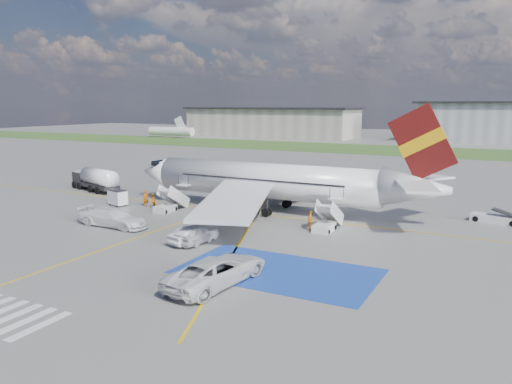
% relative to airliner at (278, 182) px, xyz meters
% --- Properties ---
extents(ground, '(400.00, 400.00, 0.00)m').
position_rel_airliner_xyz_m(ground, '(-1.51, -14.00, -3.39)').
color(ground, '#60605E').
rests_on(ground, ground).
extents(grass_strip, '(400.00, 30.00, 0.01)m').
position_rel_airliner_xyz_m(grass_strip, '(-1.51, 81.00, -3.39)').
color(grass_strip, '#2D4C1E').
rests_on(grass_strip, ground).
extents(taxiway_line_main, '(120.00, 0.20, 0.01)m').
position_rel_airliner_xyz_m(taxiway_line_main, '(-1.51, -2.00, -3.39)').
color(taxiway_line_main, gold).
rests_on(taxiway_line_main, ground).
extents(taxiway_line_cross, '(0.20, 60.00, 0.01)m').
position_rel_airliner_xyz_m(taxiway_line_cross, '(-6.51, -24.00, -3.39)').
color(taxiway_line_cross, gold).
rests_on(taxiway_line_cross, ground).
extents(taxiway_line_diag, '(20.71, 56.45, 0.01)m').
position_rel_airliner_xyz_m(taxiway_line_diag, '(-1.51, -2.00, -3.39)').
color(taxiway_line_diag, gold).
rests_on(taxiway_line_diag, ground).
extents(staging_box, '(14.00, 8.00, 0.01)m').
position_rel_airliner_xyz_m(staging_box, '(8.49, -18.00, -3.39)').
color(staging_box, '#193B96').
rests_on(staging_box, ground).
extents(terminal_west, '(60.00, 22.00, 10.00)m').
position_rel_airliner_xyz_m(terminal_west, '(-56.51, 116.00, 1.61)').
color(terminal_west, gray).
rests_on(terminal_west, ground).
extents(terminal_centre, '(48.00, 18.00, 12.00)m').
position_rel_airliner_xyz_m(terminal_centre, '(18.49, 121.00, 2.61)').
color(terminal_centre, gray).
rests_on(terminal_centre, ground).
extents(airliner, '(36.81, 32.95, 11.92)m').
position_rel_airliner_xyz_m(airliner, '(0.00, 0.00, 0.00)').
color(airliner, silver).
rests_on(airliner, ground).
extents(airstairs_fwd, '(1.90, 5.20, 3.60)m').
position_rel_airliner_xyz_m(airstairs_fwd, '(-11.01, -5.30, -2.77)').
color(airstairs_fwd, silver).
rests_on(airstairs_fwd, ground).
extents(airstairs_aft, '(1.90, 5.20, 3.60)m').
position_rel_airliner_xyz_m(airstairs_aft, '(7.49, -5.30, -2.77)').
color(airstairs_aft, silver).
rests_on(airstairs_aft, ground).
extents(fuel_tanker, '(9.48, 5.11, 3.14)m').
position_rel_airliner_xyz_m(fuel_tanker, '(-27.88, 0.73, -2.07)').
color(fuel_tanker, black).
rests_on(fuel_tanker, ground).
extents(gpu_cart, '(2.54, 1.97, 1.87)m').
position_rel_airliner_xyz_m(gpu_cart, '(-18.07, -5.54, -2.55)').
color(gpu_cart, silver).
rests_on(gpu_cart, ground).
extents(belt_loader, '(5.09, 2.57, 1.47)m').
position_rel_airliner_xyz_m(belt_loader, '(21.66, 5.49, -3.03)').
color(belt_loader, silver).
rests_on(belt_loader, ground).
extents(car_silver_a, '(2.01, 4.87, 1.65)m').
position_rel_airliner_xyz_m(car_silver_a, '(-0.85, -14.47, -2.57)').
color(car_silver_a, silver).
rests_on(car_silver_a, ground).
extents(car_silver_b, '(2.56, 4.65, 1.45)m').
position_rel_airliner_xyz_m(car_silver_b, '(-1.05, -14.82, -2.67)').
color(car_silver_b, '#B0B2B7').
rests_on(car_silver_b, ground).
extents(van_white_a, '(3.68, 6.81, 2.45)m').
position_rel_airliner_xyz_m(van_white_a, '(5.98, -22.10, -2.17)').
color(van_white_a, silver).
rests_on(van_white_a, ground).
extents(van_white_b, '(5.98, 2.56, 2.32)m').
position_rel_airliner_xyz_m(van_white_b, '(-11.41, -13.43, -2.23)').
color(van_white_b, white).
rests_on(van_white_b, ground).
extents(crew_fwd, '(0.80, 0.81, 1.88)m').
position_rel_airliner_xyz_m(crew_fwd, '(-14.79, -4.45, -2.45)').
color(crew_fwd, orange).
rests_on(crew_fwd, ground).
extents(crew_nose, '(0.84, 0.97, 1.71)m').
position_rel_airliner_xyz_m(crew_nose, '(-13.51, -4.81, -2.54)').
color(crew_nose, orange).
rests_on(crew_nose, ground).
extents(crew_aft, '(0.67, 1.15, 1.85)m').
position_rel_airliner_xyz_m(crew_aft, '(6.20, -5.90, -2.47)').
color(crew_aft, orange).
rests_on(crew_aft, ground).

